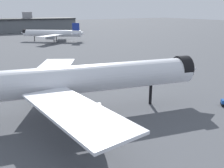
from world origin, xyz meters
TOP-DOWN VIEW (x-y plane):
  - ground at (0.00, 0.00)m, footprint 900.00×900.00m
  - airliner_near_gate at (3.36, 0.98)m, footprint 61.46×55.10m
  - airliner_far_taxiway at (41.25, 128.13)m, footprint 40.74×36.95m
  - baggage_cart_trailing at (19.05, 34.37)m, footprint 2.60×2.22m

SIDE VIEW (x-z plane):
  - ground at x=0.00m, z-range 0.00..0.00m
  - baggage_cart_trailing at x=19.05m, z-range 0.07..1.89m
  - airliner_far_taxiway at x=41.25m, z-range -0.78..12.35m
  - airliner_near_gate at x=3.36m, z-range -1.06..16.80m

